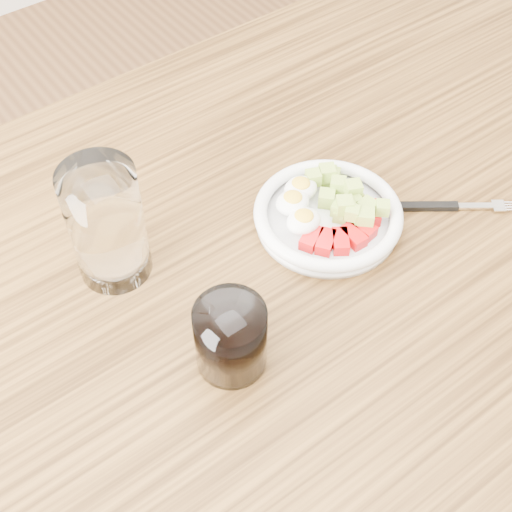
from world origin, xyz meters
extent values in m
plane|color=brown|center=(0.00, 0.00, 0.00)|extent=(4.00, 4.00, 0.00)
cube|color=brown|center=(0.65, 0.35, 0.36)|extent=(0.07, 0.07, 0.73)
cube|color=brown|center=(0.00, 0.00, 0.75)|extent=(1.50, 0.90, 0.04)
cylinder|color=white|center=(0.11, 0.02, 0.78)|extent=(0.18, 0.18, 0.01)
torus|color=white|center=(0.11, 0.02, 0.79)|extent=(0.19, 0.19, 0.02)
cube|color=red|center=(0.07, 0.00, 0.79)|extent=(0.04, 0.03, 0.02)
cube|color=red|center=(0.08, -0.02, 0.79)|extent=(0.04, 0.04, 0.02)
cube|color=red|center=(0.09, -0.03, 0.79)|extent=(0.04, 0.04, 0.02)
cube|color=red|center=(0.11, -0.03, 0.79)|extent=(0.02, 0.04, 0.02)
cube|color=red|center=(0.13, -0.03, 0.79)|extent=(0.02, 0.04, 0.02)
cube|color=red|center=(0.14, -0.02, 0.79)|extent=(0.04, 0.03, 0.02)
cube|color=red|center=(0.15, 0.00, 0.79)|extent=(0.04, 0.04, 0.02)
ellipsoid|color=white|center=(0.08, 0.05, 0.80)|extent=(0.05, 0.04, 0.02)
ellipsoid|color=yellow|center=(0.08, 0.05, 0.81)|extent=(0.02, 0.02, 0.01)
ellipsoid|color=white|center=(0.10, 0.07, 0.80)|extent=(0.05, 0.04, 0.02)
ellipsoid|color=yellow|center=(0.10, 0.07, 0.81)|extent=(0.02, 0.02, 0.01)
ellipsoid|color=white|center=(0.07, 0.02, 0.80)|extent=(0.05, 0.04, 0.02)
ellipsoid|color=yellow|center=(0.07, 0.02, 0.81)|extent=(0.02, 0.02, 0.01)
cube|color=#A7BD48|center=(0.14, 0.01, 0.80)|extent=(0.02, 0.02, 0.02)
cube|color=#A7BD48|center=(0.12, -0.01, 0.81)|extent=(0.02, 0.02, 0.02)
cube|color=#A7BD48|center=(0.13, 0.07, 0.80)|extent=(0.02, 0.02, 0.02)
cube|color=#A7BD48|center=(0.12, 0.04, 0.79)|extent=(0.03, 0.03, 0.02)
cube|color=#A7BD48|center=(0.15, 0.02, 0.81)|extent=(0.03, 0.03, 0.02)
cube|color=#A7BD48|center=(0.14, 0.01, 0.80)|extent=(0.02, 0.02, 0.02)
cube|color=#A7BD48|center=(0.13, -0.02, 0.80)|extent=(0.03, 0.03, 0.02)
cube|color=#A7BD48|center=(0.15, 0.01, 0.80)|extent=(0.02, 0.02, 0.02)
cube|color=#A7BD48|center=(0.13, 0.01, 0.80)|extent=(0.03, 0.03, 0.02)
cube|color=#A7BD48|center=(0.14, -0.01, 0.79)|extent=(0.02, 0.02, 0.02)
cube|color=#A7BD48|center=(0.12, 0.01, 0.81)|extent=(0.03, 0.03, 0.02)
cube|color=#A7BD48|center=(0.15, 0.07, 0.80)|extent=(0.03, 0.03, 0.02)
cube|color=#A7BD48|center=(0.15, 0.01, 0.79)|extent=(0.02, 0.02, 0.02)
cube|color=#A7BD48|center=(0.15, -0.01, 0.80)|extent=(0.02, 0.02, 0.02)
cube|color=#A7BD48|center=(0.12, 0.01, 0.79)|extent=(0.02, 0.02, 0.02)
cube|color=#A7BD48|center=(0.15, 0.04, 0.80)|extent=(0.03, 0.03, 0.02)
cube|color=#A7BD48|center=(0.15, 0.07, 0.79)|extent=(0.03, 0.03, 0.02)
cube|color=#A7BD48|center=(0.16, -0.02, 0.80)|extent=(0.02, 0.02, 0.02)
cube|color=#A7BD48|center=(0.15, 0.07, 0.79)|extent=(0.03, 0.03, 0.02)
cube|color=#A7BD48|center=(0.13, -0.02, 0.80)|extent=(0.02, 0.02, 0.02)
cube|color=#A7BD48|center=(0.15, 0.01, 0.80)|extent=(0.02, 0.02, 0.02)
cube|color=#A7BD48|center=(0.12, 0.01, 0.80)|extent=(0.02, 0.02, 0.02)
cube|color=black|center=(0.23, -0.04, 0.77)|extent=(0.08, 0.06, 0.01)
cube|color=silver|center=(0.28, -0.08, 0.77)|extent=(0.05, 0.04, 0.00)
cube|color=silver|center=(0.31, -0.09, 0.77)|extent=(0.02, 0.03, 0.00)
cylinder|color=white|center=(-0.14, 0.12, 0.85)|extent=(0.09, 0.09, 0.16)
cylinder|color=white|center=(-0.10, -0.07, 0.81)|extent=(0.08, 0.08, 0.09)
cylinder|color=black|center=(-0.10, -0.07, 0.81)|extent=(0.07, 0.07, 0.08)
camera|label=1|loc=(-0.33, -0.42, 1.45)|focal=50.00mm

